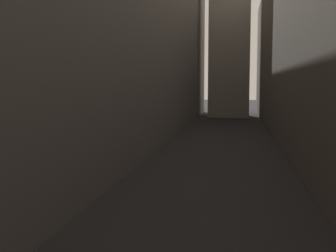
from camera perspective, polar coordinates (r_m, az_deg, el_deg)
The scene contains 2 objects.
ground_plane at distance 36.15m, azimuth 6.70°, elevation -3.84°, with size 264.00×264.00×0.00m, color #232326.
building_block_left at distance 40.71m, azimuth -11.49°, elevation 14.70°, with size 14.08×108.00×24.85m, color slate.
Camera 1 is at (1.54, 12.36, 5.89)m, focal length 45.45 mm.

